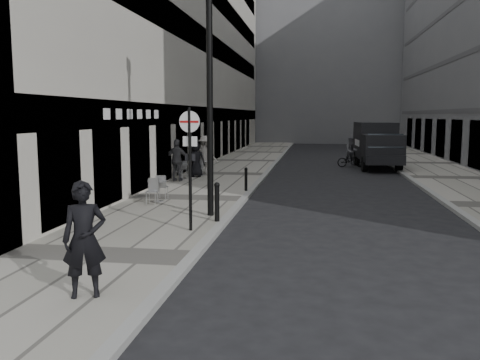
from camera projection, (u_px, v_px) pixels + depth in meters
The scene contains 18 objects.
ground at pixel (147, 313), 7.91m from camera, with size 120.00×120.00×0.00m, color black.
sidewalk at pixel (226, 175), 25.85m from camera, with size 4.00×60.00×0.12m, color #9F9A90.
far_sidewalk at pixel (452, 179), 24.22m from camera, with size 4.00×60.00×0.12m, color #9F9A90.
building_left at pixel (181, 19), 31.69m from camera, with size 4.00×45.00×18.00m, color #BCB9AB.
building_far at pixel (310, 49), 61.21m from camera, with size 24.00×16.00×22.00m, color slate.
walking_man at pixel (84, 239), 8.18m from camera, with size 0.69×0.46×1.90m, color black.
sign_post at pixel (190, 152), 12.80m from camera, with size 0.54×0.13×3.14m.
lamppost at pixel (210, 81), 14.53m from camera, with size 0.32×0.32×7.05m.
bollard_near at pixel (217, 203), 14.11m from camera, with size 0.14×0.14×1.02m, color black.
bollard_far at pixel (246, 180), 19.85m from camera, with size 0.11×0.11×0.85m, color black.
panel_van at pixel (377, 143), 29.37m from camera, with size 2.34×5.72×2.65m.
cyclist at pixel (351, 155), 30.06m from camera, with size 1.74×0.93×1.78m.
pedestrian_a at pixel (177, 160), 22.70m from camera, with size 1.10×0.46×1.88m, color #535357.
pedestrian_b at pixel (205, 155), 25.21m from camera, with size 1.25×0.72×1.94m, color #ACA69F.
pedestrian_c at pixel (196, 160), 24.29m from camera, with size 0.82×0.53×1.67m, color black.
cafe_table_near at pixel (182, 170), 23.45m from camera, with size 0.63×1.41×0.81m.
cafe_table_mid at pixel (201, 167), 24.97m from camera, with size 0.64×1.44×0.82m.
cafe_table_far at pixel (157, 189), 17.34m from camera, with size 0.66×1.49×0.85m.
Camera 1 is at (2.57, -7.28, 3.06)m, focal length 38.00 mm.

